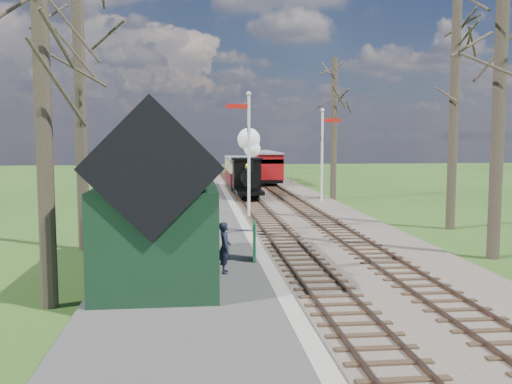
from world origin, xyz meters
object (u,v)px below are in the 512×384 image
locomotive (248,169)px  red_carriage_a (267,167)px  sign_board (255,241)px  semaphore_near (247,145)px  person (225,248)px  coach (241,172)px  semaphore_far (323,148)px  station_shed (160,202)px  red_carriage_b (260,164)px  bench (209,247)px

locomotive → red_carriage_a: bearing=76.6°
sign_board → semaphore_near: bearing=85.9°
semaphore_near → red_carriage_a: 19.09m
sign_board → person: size_ratio=0.83×
coach → semaphore_far: bearing=-60.6°
station_shed → sign_board: 3.61m
station_shed → semaphore_near: bearing=73.6°
locomotive → red_carriage_b: (2.61, 16.46, -0.50)m
semaphore_far → person: bearing=-111.1°
red_carriage_b → person: size_ratio=3.54×
coach → bench: bearing=-97.0°
sign_board → bench: bearing=160.4°
coach → red_carriage_a: (2.60, 4.89, 0.03)m
coach → semaphore_near: bearing=-93.2°
station_shed → semaphore_far: 20.01m
semaphore_far → sign_board: semaphore_far is taller
station_shed → bench: 3.16m
station_shed → red_carriage_b: size_ratio=1.22×
coach → red_carriage_b: 10.71m
locomotive → red_carriage_a: locomotive is taller
bench → person: person is taller
locomotive → sign_board: locomotive is taller
red_carriage_b → bench: size_ratio=3.87×
semaphore_near → sign_board: bearing=-94.1°
semaphore_near → red_carriage_b: (3.37, 24.17, -2.11)m
station_shed → coach: station_shed is taller
locomotive → red_carriage_b: bearing=81.0°
locomotive → semaphore_near: bearing=-95.6°
bench → sign_board: bearing=-19.6°
red_carriage_a → sign_board: bearing=-98.1°
bench → locomotive: bearing=80.6°
sign_board → red_carriage_b: bearing=83.2°
locomotive → bench: bearing=-99.4°
station_shed → locomotive: 20.18m
semaphore_near → semaphore_far: 7.91m
red_carriage_b → person: bearing=-98.1°
sign_board → station_shed: bearing=-147.8°
coach → bench: 23.71m
locomotive → coach: bearing=89.9°
semaphore_near → bench: bearing=-102.4°
person → station_shed: bearing=96.0°
semaphore_near → locomotive: 7.91m
red_carriage_a → red_carriage_b: (0.00, 5.50, 0.00)m
semaphore_near → semaphore_far: bearing=49.4°
locomotive → person: 19.76m
semaphore_far → coach: 9.11m
coach → person: (-2.52, -25.63, -0.55)m
coach → locomotive: bearing=-90.1°
semaphore_far → locomotive: semaphore_far is taller
station_shed → locomotive: bearing=77.7°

